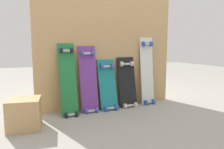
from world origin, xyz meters
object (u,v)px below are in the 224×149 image
(skateboard_purple, at_px, (89,82))
(wooden_crate, at_px, (25,114))
(skateboard_green, at_px, (68,82))
(skateboard_teal, at_px, (108,87))
(skateboard_black, at_px, (127,85))
(skateboard_white, at_px, (147,73))

(skateboard_purple, height_order, wooden_crate, skateboard_purple)
(skateboard_green, xyz_separation_m, skateboard_teal, (0.49, 0.02, -0.10))
(skateboard_black, bearing_deg, skateboard_white, 4.19)
(wooden_crate, bearing_deg, skateboard_green, 29.75)
(skateboard_purple, relative_size, skateboard_black, 1.21)
(skateboard_green, xyz_separation_m, skateboard_white, (1.07, 0.06, 0.04))
(skateboard_green, distance_m, wooden_crate, 0.58)
(skateboard_white, relative_size, wooden_crate, 3.30)
(skateboard_teal, relative_size, skateboard_black, 0.96)
(skateboard_white, bearing_deg, skateboard_teal, -176.20)
(skateboard_green, height_order, skateboard_teal, skateboard_green)
(skateboard_black, distance_m, wooden_crate, 1.27)
(skateboard_green, distance_m, skateboard_black, 0.77)
(skateboard_black, xyz_separation_m, skateboard_white, (0.31, 0.02, 0.13))
(skateboard_green, height_order, skateboard_white, skateboard_white)
(skateboard_purple, distance_m, wooden_crate, 0.80)
(skateboard_purple, bearing_deg, skateboard_green, -173.07)
(skateboard_teal, bearing_deg, skateboard_purple, 177.56)
(skateboard_green, distance_m, skateboard_white, 1.07)
(skateboard_teal, height_order, skateboard_white, skateboard_white)
(skateboard_purple, xyz_separation_m, skateboard_teal, (0.24, -0.01, -0.08))
(skateboard_purple, xyz_separation_m, skateboard_black, (0.51, 0.01, -0.07))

